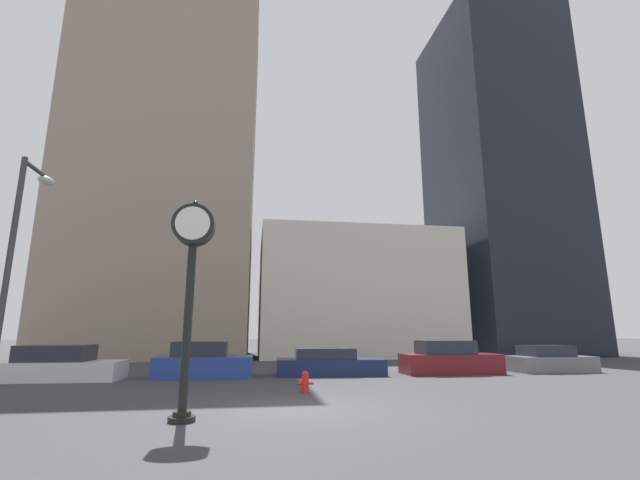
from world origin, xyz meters
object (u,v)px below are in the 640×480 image
object	(u,v)px
street_clock	(192,263)
street_lamp_left	(21,240)
fire_hydrant_near	(305,382)
car_grey	(549,361)
car_white	(59,366)
car_blue	(203,362)
car_navy	(329,364)
car_maroon	(449,360)

from	to	relation	value
street_clock	street_lamp_left	world-z (taller)	street_lamp_left
fire_hydrant_near	street_lamp_left	distance (m)	8.86
car_grey	fire_hydrant_near	xyz separation A→B (m)	(-12.61, -5.43, -0.18)
street_clock	car_white	size ratio (longest dim) A/B	1.05
car_white	car_blue	world-z (taller)	car_blue
car_navy	car_maroon	world-z (taller)	car_maroon
car_blue	car_maroon	xyz separation A→B (m)	(11.06, -0.20, 0.01)
car_navy	car_white	bearing A→B (deg)	-174.24
car_maroon	car_white	bearing A→B (deg)	-178.72
car_white	car_grey	distance (m)	21.89
car_white	street_lamp_left	bearing A→B (deg)	-75.06
car_navy	street_lamp_left	xyz separation A→B (m)	(-9.31, -7.96, 3.67)
car_navy	street_lamp_left	world-z (taller)	street_lamp_left
street_lamp_left	car_grey	bearing A→B (deg)	21.50
car_white	street_lamp_left	world-z (taller)	street_lamp_left
car_blue	car_maroon	world-z (taller)	car_maroon
car_white	car_navy	xyz separation A→B (m)	(11.00, 0.52, -0.08)
car_blue	street_lamp_left	size ratio (longest dim) A/B	0.65
car_white	car_navy	world-z (taller)	car_white
car_navy	car_maroon	distance (m)	5.61
car_navy	fire_hydrant_near	distance (m)	5.70
car_blue	car_maroon	bearing A→B (deg)	-0.50
street_clock	fire_hydrant_near	xyz separation A→B (m)	(3.16, 3.98, -3.13)
car_navy	car_maroon	bearing A→B (deg)	0.14
car_blue	car_navy	bearing A→B (deg)	1.42
car_grey	fire_hydrant_near	bearing A→B (deg)	-156.46
car_maroon	car_grey	xyz separation A→B (m)	(5.29, 0.28, -0.11)
car_blue	car_grey	xyz separation A→B (m)	(16.35, 0.08, -0.10)
car_blue	car_maroon	size ratio (longest dim) A/B	0.91
car_navy	fire_hydrant_near	size ratio (longest dim) A/B	7.21
fire_hydrant_near	car_maroon	bearing A→B (deg)	35.11
street_clock	car_navy	size ratio (longest dim) A/B	1.02
car_maroon	car_grey	size ratio (longest dim) A/B	1.16
fire_hydrant_near	street_lamp_left	world-z (taller)	street_lamp_left
car_blue	car_grey	bearing A→B (deg)	0.80
car_maroon	street_lamp_left	distance (m)	17.14
car_grey	car_blue	bearing A→B (deg)	-179.46
car_blue	fire_hydrant_near	distance (m)	6.53
car_blue	car_navy	size ratio (longest dim) A/B	0.83
fire_hydrant_near	car_grey	bearing A→B (deg)	23.28
car_white	fire_hydrant_near	bearing A→B (deg)	-25.78
car_maroon	fire_hydrant_near	distance (m)	8.96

